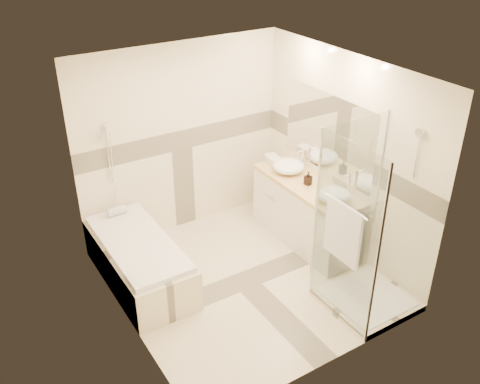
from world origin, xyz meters
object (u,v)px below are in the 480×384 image
vanity (306,212)px  shower_enclosure (358,266)px  bathtub (139,259)px  amenity_bottle_a (308,178)px  vessel_sink_near (288,166)px  amenity_bottle_b (308,180)px  vessel_sink_far (334,195)px

vanity → shower_enclosure: 1.31m
bathtub → vanity: 2.18m
shower_enclosure → amenity_bottle_a: shower_enclosure is taller
vanity → vessel_sink_near: size_ratio=3.92×
vessel_sink_near → amenity_bottle_a: (0.00, -0.41, 0.00)m
bathtub → amenity_bottle_b: size_ratio=12.90×
bathtub → amenity_bottle_a: (2.13, -0.37, 0.63)m
vessel_sink_near → vessel_sink_far: (0.00, -0.88, -0.00)m
vanity → vessel_sink_near: bearing=93.0°
shower_enclosure → amenity_bottle_b: bearing=77.7°
amenity_bottle_b → amenity_bottle_a: bearing=-90.0°
shower_enclosure → vessel_sink_far: 0.92m
vessel_sink_far → amenity_bottle_b: (0.00, 0.48, -0.01)m
shower_enclosure → vessel_sink_near: 1.73m
shower_enclosure → amenity_bottle_b: shower_enclosure is taller
vessel_sink_far → vessel_sink_near: bearing=90.0°
bathtub → vessel_sink_near: vessel_sink_near is taller
vessel_sink_near → bathtub: bearing=-179.2°
vanity → vessel_sink_far: bearing=-92.3°
vessel_sink_near → amenity_bottle_a: size_ratio=2.40×
vanity → vessel_sink_far: 0.71m
vessel_sink_far → amenity_bottle_a: size_ratio=2.26×
amenity_bottle_b → vessel_sink_far: bearing=-90.0°
shower_enclosure → amenity_bottle_a: size_ratio=11.87×
vanity → shower_enclosure: size_ratio=0.79×
amenity_bottle_a → amenity_bottle_b: 0.02m
amenity_bottle_a → shower_enclosure: bearing=-102.3°
vessel_sink_near → amenity_bottle_a: 0.41m
vanity → amenity_bottle_a: 0.51m
vessel_sink_near → amenity_bottle_b: 0.40m
bathtub → shower_enclosure: shower_enclosure is taller
bathtub → vessel_sink_far: 2.38m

